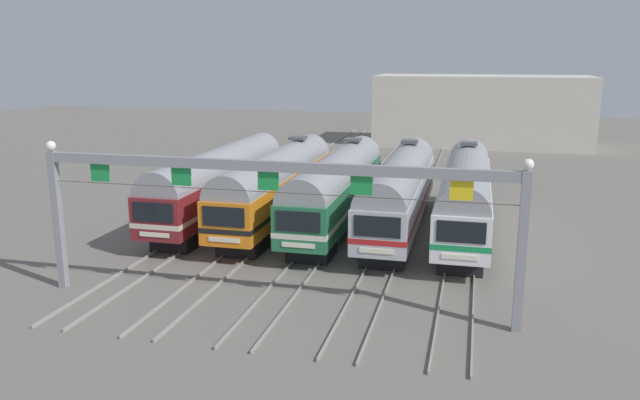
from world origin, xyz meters
name	(u,v)px	position (x,y,z in m)	size (l,w,h in m)	color
ground_plane	(337,227)	(0.00, 0.00, 0.00)	(160.00, 160.00, 0.00)	slate
track_bed	(378,177)	(0.00, 17.00, 0.07)	(17.31, 70.00, 0.15)	gray
commuter_train_maroon	(220,180)	(-7.90, -0.01, 2.69)	(2.88, 18.06, 4.77)	maroon
commuter_train_orange	(277,183)	(-3.95, 0.00, 2.69)	(2.88, 18.06, 5.05)	orange
commuter_train_green	(337,186)	(0.00, 0.00, 2.69)	(2.88, 18.06, 5.05)	#236B42
commuter_train_stainless	(400,189)	(3.95, 0.00, 2.69)	(2.88, 18.06, 5.05)	#B2B5BA
commuter_train_white	(466,192)	(7.90, 0.00, 2.69)	(2.88, 18.06, 5.05)	white
catenary_gantry	(268,190)	(0.00, -13.50, 5.23)	(21.05, 0.44, 6.97)	gray
maintenance_building	(481,111)	(8.73, 40.65, 4.12)	(24.84, 10.00, 8.24)	beige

